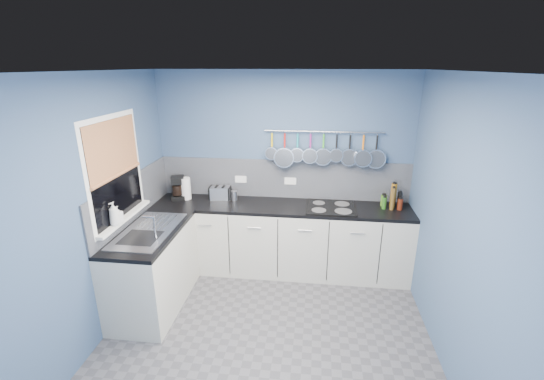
% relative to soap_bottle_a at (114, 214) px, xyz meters
% --- Properties ---
extents(floor, '(3.20, 3.00, 0.02)m').
position_rel_soap_bottle_a_xyz_m(floor, '(1.53, -0.09, -1.18)').
color(floor, '#47474C').
rests_on(floor, ground).
extents(ceiling, '(3.20, 3.00, 0.02)m').
position_rel_soap_bottle_a_xyz_m(ceiling, '(1.53, -0.09, 1.34)').
color(ceiling, white).
rests_on(ceiling, ground).
extents(wall_back, '(3.20, 0.02, 2.50)m').
position_rel_soap_bottle_a_xyz_m(wall_back, '(1.53, 1.42, 0.08)').
color(wall_back, '#374E70').
rests_on(wall_back, ground).
extents(wall_front, '(3.20, 0.02, 2.50)m').
position_rel_soap_bottle_a_xyz_m(wall_front, '(1.53, -1.60, 0.08)').
color(wall_front, '#374E70').
rests_on(wall_front, ground).
extents(wall_left, '(0.02, 3.00, 2.50)m').
position_rel_soap_bottle_a_xyz_m(wall_left, '(-0.08, -0.09, 0.08)').
color(wall_left, '#374E70').
rests_on(wall_left, ground).
extents(wall_right, '(0.02, 3.00, 2.50)m').
position_rel_soap_bottle_a_xyz_m(wall_right, '(3.14, -0.09, 0.08)').
color(wall_right, '#374E70').
rests_on(wall_right, ground).
extents(backsplash_back, '(3.20, 0.02, 0.50)m').
position_rel_soap_bottle_a_xyz_m(backsplash_back, '(1.53, 1.40, -0.02)').
color(backsplash_back, slate).
rests_on(backsplash_back, wall_back).
extents(backsplash_left, '(0.02, 1.80, 0.50)m').
position_rel_soap_bottle_a_xyz_m(backsplash_left, '(-0.06, 0.51, -0.02)').
color(backsplash_left, slate).
rests_on(backsplash_left, wall_left).
extents(cabinet_run_back, '(3.20, 0.60, 0.86)m').
position_rel_soap_bottle_a_xyz_m(cabinet_run_back, '(1.53, 1.11, -0.74)').
color(cabinet_run_back, beige).
rests_on(cabinet_run_back, ground).
extents(worktop_back, '(3.20, 0.60, 0.04)m').
position_rel_soap_bottle_a_xyz_m(worktop_back, '(1.53, 1.11, -0.29)').
color(worktop_back, black).
rests_on(worktop_back, cabinet_run_back).
extents(cabinet_run_left, '(0.60, 1.20, 0.86)m').
position_rel_soap_bottle_a_xyz_m(cabinet_run_left, '(0.23, 0.21, -0.74)').
color(cabinet_run_left, beige).
rests_on(cabinet_run_left, ground).
extents(worktop_left, '(0.60, 1.20, 0.04)m').
position_rel_soap_bottle_a_xyz_m(worktop_left, '(0.23, 0.21, -0.29)').
color(worktop_left, black).
rests_on(worktop_left, cabinet_run_left).
extents(window_frame, '(0.01, 1.00, 1.10)m').
position_rel_soap_bottle_a_xyz_m(window_frame, '(-0.05, 0.21, 0.38)').
color(window_frame, white).
rests_on(window_frame, wall_left).
extents(window_glass, '(0.01, 0.90, 1.00)m').
position_rel_soap_bottle_a_xyz_m(window_glass, '(-0.04, 0.21, 0.38)').
color(window_glass, black).
rests_on(window_glass, wall_left).
extents(bamboo_blind, '(0.01, 0.90, 0.55)m').
position_rel_soap_bottle_a_xyz_m(bamboo_blind, '(-0.03, 0.21, 0.61)').
color(bamboo_blind, tan).
rests_on(bamboo_blind, wall_left).
extents(window_sill, '(0.10, 0.98, 0.03)m').
position_rel_soap_bottle_a_xyz_m(window_sill, '(-0.02, 0.21, -0.13)').
color(window_sill, white).
rests_on(window_sill, wall_left).
extents(sink_unit, '(0.50, 0.95, 0.01)m').
position_rel_soap_bottle_a_xyz_m(sink_unit, '(0.23, 0.21, -0.27)').
color(sink_unit, silver).
rests_on(sink_unit, worktop_left).
extents(mixer_tap, '(0.12, 0.08, 0.26)m').
position_rel_soap_bottle_a_xyz_m(mixer_tap, '(0.39, 0.03, -0.14)').
color(mixer_tap, silver).
rests_on(mixer_tap, worktop_left).
extents(socket_left, '(0.15, 0.01, 0.09)m').
position_rel_soap_bottle_a_xyz_m(socket_left, '(0.98, 1.39, -0.04)').
color(socket_left, white).
rests_on(socket_left, backsplash_back).
extents(socket_right, '(0.15, 0.01, 0.09)m').
position_rel_soap_bottle_a_xyz_m(socket_right, '(1.63, 1.39, -0.04)').
color(socket_right, white).
rests_on(socket_right, backsplash_back).
extents(pot_rail, '(1.45, 0.02, 0.02)m').
position_rel_soap_bottle_a_xyz_m(pot_rail, '(2.03, 1.36, 0.61)').
color(pot_rail, silver).
rests_on(pot_rail, wall_back).
extents(soap_bottle_a, '(0.11, 0.11, 0.24)m').
position_rel_soap_bottle_a_xyz_m(soap_bottle_a, '(0.00, 0.00, 0.00)').
color(soap_bottle_a, white).
rests_on(soap_bottle_a, window_sill).
extents(soap_bottle_b, '(0.10, 0.10, 0.17)m').
position_rel_soap_bottle_a_xyz_m(soap_bottle_b, '(0.00, 0.06, -0.03)').
color(soap_bottle_b, white).
rests_on(soap_bottle_b, window_sill).
extents(paper_towel, '(0.16, 0.16, 0.28)m').
position_rel_soap_bottle_a_xyz_m(paper_towel, '(0.30, 1.19, -0.13)').
color(paper_towel, white).
rests_on(paper_towel, worktop_back).
extents(coffee_maker, '(0.22, 0.23, 0.30)m').
position_rel_soap_bottle_a_xyz_m(coffee_maker, '(0.20, 1.17, -0.12)').
color(coffee_maker, black).
rests_on(coffee_maker, worktop_back).
extents(toaster, '(0.28, 0.19, 0.16)m').
position_rel_soap_bottle_a_xyz_m(toaster, '(0.74, 1.24, -0.19)').
color(toaster, silver).
rests_on(toaster, worktop_back).
extents(canister, '(0.09, 0.09, 0.12)m').
position_rel_soap_bottle_a_xyz_m(canister, '(0.92, 1.22, -0.21)').
color(canister, silver).
rests_on(canister, worktop_back).
extents(hob, '(0.59, 0.52, 0.01)m').
position_rel_soap_bottle_a_xyz_m(hob, '(2.15, 1.09, -0.26)').
color(hob, black).
rests_on(hob, worktop_back).
extents(pan_0, '(0.16, 0.09, 0.35)m').
position_rel_soap_bottle_a_xyz_m(pan_0, '(1.40, 1.35, 0.43)').
color(pan_0, silver).
rests_on(pan_0, pot_rail).
extents(pan_1, '(0.25, 0.11, 0.44)m').
position_rel_soap_bottle_a_xyz_m(pan_1, '(1.55, 1.35, 0.39)').
color(pan_1, silver).
rests_on(pan_1, pot_rail).
extents(pan_2, '(0.18, 0.11, 0.37)m').
position_rel_soap_bottle_a_xyz_m(pan_2, '(1.71, 1.35, 0.43)').
color(pan_2, silver).
rests_on(pan_2, pot_rail).
extents(pan_3, '(0.19, 0.11, 0.38)m').
position_rel_soap_bottle_a_xyz_m(pan_3, '(1.87, 1.35, 0.42)').
color(pan_3, silver).
rests_on(pan_3, pot_rail).
extents(pan_4, '(0.22, 0.08, 0.41)m').
position_rel_soap_bottle_a_xyz_m(pan_4, '(2.03, 1.35, 0.41)').
color(pan_4, silver).
rests_on(pan_4, pot_rail).
extents(pan_5, '(0.17, 0.08, 0.36)m').
position_rel_soap_bottle_a_xyz_m(pan_5, '(2.19, 1.35, 0.43)').
color(pan_5, silver).
rests_on(pan_5, pot_rail).
extents(pan_6, '(0.22, 0.08, 0.41)m').
position_rel_soap_bottle_a_xyz_m(pan_6, '(2.35, 1.35, 0.41)').
color(pan_6, silver).
rests_on(pan_6, pot_rail).
extents(pan_7, '(0.21, 0.12, 0.40)m').
position_rel_soap_bottle_a_xyz_m(pan_7, '(2.51, 1.35, 0.41)').
color(pan_7, silver).
rests_on(pan_7, pot_rail).
extents(pan_8, '(0.24, 0.08, 0.43)m').
position_rel_soap_bottle_a_xyz_m(pan_8, '(2.67, 1.35, 0.40)').
color(pan_8, silver).
rests_on(pan_8, pot_rail).
extents(condiment_0, '(0.06, 0.06, 0.19)m').
position_rel_soap_bottle_a_xyz_m(condiment_0, '(2.98, 1.22, -0.18)').
color(condiment_0, black).
rests_on(condiment_0, worktop_back).
extents(condiment_1, '(0.07, 0.07, 0.30)m').
position_rel_soap_bottle_a_xyz_m(condiment_1, '(2.90, 1.22, -0.12)').
color(condiment_1, '#8C5914').
rests_on(condiment_1, worktop_back).
extents(condiment_2, '(0.07, 0.07, 0.14)m').
position_rel_soap_bottle_a_xyz_m(condiment_2, '(2.79, 1.25, -0.20)').
color(condiment_2, '#3F721E').
rests_on(condiment_2, worktop_back).
extents(condiment_3, '(0.06, 0.06, 0.14)m').
position_rel_soap_bottle_a_xyz_m(condiment_3, '(2.97, 1.14, -0.20)').
color(condiment_3, '#4C190C').
rests_on(condiment_3, worktop_back).
extents(condiment_4, '(0.05, 0.05, 0.27)m').
position_rel_soap_bottle_a_xyz_m(condiment_4, '(2.87, 1.12, -0.13)').
color(condiment_4, brown).
rests_on(condiment_4, worktop_back).
extents(condiment_5, '(0.05, 0.05, 0.14)m').
position_rel_soap_bottle_a_xyz_m(condiment_5, '(2.78, 1.14, -0.20)').
color(condiment_5, '#265919').
rests_on(condiment_5, worktop_back).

